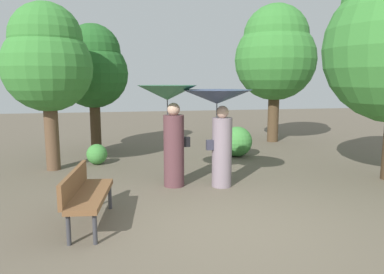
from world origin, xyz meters
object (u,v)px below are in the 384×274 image
at_px(person_right, 219,114).
at_px(tree_mid_left, 93,67).
at_px(tree_near_left, 47,59).
at_px(tree_near_right, 275,53).
at_px(person_left, 170,116).
at_px(park_bench, 85,192).

height_order(person_right, tree_mid_left, tree_mid_left).
xyz_separation_m(tree_near_left, tree_near_right, (6.85, 2.79, 0.43)).
height_order(person_left, park_bench, person_left).
height_order(person_left, tree_near_left, tree_near_left).
xyz_separation_m(person_left, park_bench, (-1.51, -1.75, -0.93)).
relative_size(person_right, tree_near_right, 0.42).
xyz_separation_m(tree_near_left, tree_mid_left, (0.88, 2.14, -0.11)).
bearing_deg(tree_near_right, person_right, -124.09).
distance_m(tree_near_right, tree_mid_left, 6.04).
relative_size(tree_near_left, tree_mid_left, 1.04).
bearing_deg(person_right, person_left, 70.30).
bearing_deg(person_right, tree_near_right, -40.68).
distance_m(person_right, park_bench, 3.05).
height_order(park_bench, tree_near_right, tree_near_right).
bearing_deg(tree_near_right, tree_near_left, -157.85).
distance_m(person_right, tree_near_right, 6.15).
bearing_deg(person_left, tree_mid_left, 16.36).
relative_size(park_bench, tree_near_left, 0.40).
bearing_deg(person_right, park_bench, 115.47).
bearing_deg(tree_near_left, person_left, -36.43).
bearing_deg(tree_near_left, tree_mid_left, 67.71).
distance_m(tree_near_left, tree_mid_left, 2.31).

